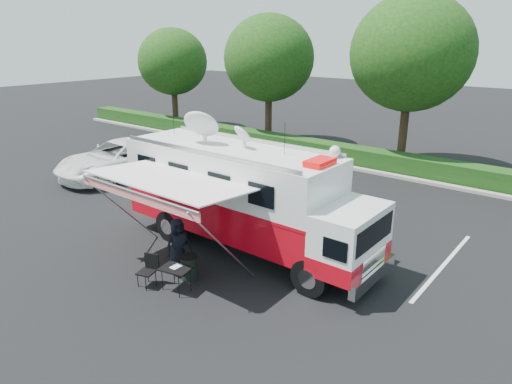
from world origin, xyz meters
TOP-DOWN VIEW (x-y plane):
  - ground_plane at (0.00, 0.00)m, footprint 120.00×120.00m
  - back_border at (1.14, 12.90)m, footprint 60.00×6.14m
  - stall_lines at (-0.50, 3.00)m, footprint 24.12×5.50m
  - command_truck at (-0.08, -0.00)m, footprint 9.03×2.48m
  - awning at (-0.89, -2.58)m, footprint 4.93×2.55m
  - white_suv at (-10.43, 2.56)m, footprint 3.30×6.64m
  - person at (-0.79, -2.28)m, footprint 0.72×0.91m
  - folding_table at (0.14, -3.21)m, footprint 0.94×0.76m
  - folding_chair at (-0.70, -3.48)m, footprint 0.57×0.60m
  - trash_bin at (-0.06, -2.55)m, footprint 0.50×0.50m

SIDE VIEW (x-z plane):
  - ground_plane at x=0.00m, z-range 0.00..0.00m
  - white_suv at x=-10.43m, z-range -0.90..0.90m
  - person at x=-0.79m, z-range -0.81..0.81m
  - stall_lines at x=-0.50m, z-range 0.00..0.01m
  - trash_bin at x=-0.06m, z-range 0.00..0.76m
  - folding_chair at x=-0.70m, z-range 0.09..1.03m
  - folding_table at x=0.14m, z-range 0.30..1.02m
  - command_truck at x=-0.08m, z-range -0.31..4.02m
  - awning at x=-0.89m, z-range 1.30..4.28m
  - back_border at x=1.14m, z-range 0.57..9.44m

